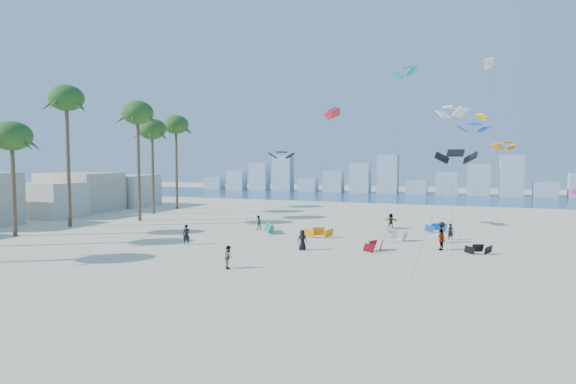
% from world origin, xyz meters
% --- Properties ---
extents(ground, '(220.00, 220.00, 0.00)m').
position_xyz_m(ground, '(0.00, 0.00, 0.00)').
color(ground, beige).
rests_on(ground, ground).
extents(ocean, '(220.00, 220.00, 0.00)m').
position_xyz_m(ocean, '(0.00, 72.00, 0.01)').
color(ocean, navy).
rests_on(ocean, ground).
extents(kitesurfer_near, '(0.74, 0.60, 1.76)m').
position_xyz_m(kitesurfer_near, '(-4.66, 10.94, 0.88)').
color(kitesurfer_near, black).
rests_on(kitesurfer_near, ground).
extents(kitesurfer_mid, '(0.91, 0.96, 1.57)m').
position_xyz_m(kitesurfer_mid, '(3.25, 3.90, 0.79)').
color(kitesurfer_mid, gray).
rests_on(kitesurfer_mid, ground).
extents(kitesurfers_far, '(20.25, 16.48, 1.88)m').
position_xyz_m(kitesurfers_far, '(11.15, 20.24, 0.85)').
color(kitesurfers_far, black).
rests_on(kitesurfers_far, ground).
extents(grounded_kites, '(22.54, 15.30, 0.98)m').
position_xyz_m(grounded_kites, '(9.20, 19.22, 0.44)').
color(grounded_kites, '#0D9E7F').
rests_on(grounded_kites, ground).
extents(flying_kites, '(29.66, 27.54, 18.61)m').
position_xyz_m(flying_kites, '(14.37, 22.99, 12.51)').
color(flying_kites, black).
rests_on(flying_kites, ground).
extents(palm_row, '(8.11, 44.80, 15.64)m').
position_xyz_m(palm_row, '(-21.88, 16.19, 11.58)').
color(palm_row, brown).
rests_on(palm_row, ground).
extents(beachfront_buildings, '(11.50, 43.00, 6.00)m').
position_xyz_m(beachfront_buildings, '(-33.69, 20.82, 2.67)').
color(beachfront_buildings, beige).
rests_on(beachfront_buildings, ground).
extents(distant_skyline, '(85.00, 3.00, 8.40)m').
position_xyz_m(distant_skyline, '(-1.19, 82.00, 3.09)').
color(distant_skyline, '#9EADBF').
rests_on(distant_skyline, ground).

